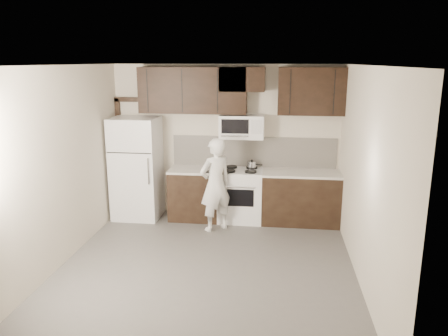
% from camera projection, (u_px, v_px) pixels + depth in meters
% --- Properties ---
extents(floor, '(4.50, 4.50, 0.00)m').
position_uv_depth(floor, '(206.00, 268.00, 5.94)').
color(floor, '#595654').
rests_on(floor, ground).
extents(back_wall, '(4.00, 0.00, 4.00)m').
position_uv_depth(back_wall, '(226.00, 141.00, 7.79)').
color(back_wall, beige).
rests_on(back_wall, ground).
extents(ceiling, '(4.50, 4.50, 0.00)m').
position_uv_depth(ceiling, '(204.00, 65.00, 5.30)').
color(ceiling, white).
rests_on(ceiling, back_wall).
extents(counter_run, '(2.95, 0.64, 0.91)m').
position_uv_depth(counter_run, '(258.00, 196.00, 7.63)').
color(counter_run, black).
rests_on(counter_run, floor).
extents(stove, '(0.76, 0.66, 0.94)m').
position_uv_depth(stove, '(241.00, 195.00, 7.67)').
color(stove, white).
rests_on(stove, floor).
extents(backsplash, '(2.90, 0.02, 0.54)m').
position_uv_depth(backsplash, '(254.00, 152.00, 7.76)').
color(backsplash, beige).
rests_on(backsplash, counter_run).
extents(upper_cabinets, '(3.48, 0.35, 0.78)m').
position_uv_depth(upper_cabinets, '(237.00, 89.00, 7.37)').
color(upper_cabinets, black).
rests_on(upper_cabinets, back_wall).
extents(microwave, '(0.76, 0.42, 0.40)m').
position_uv_depth(microwave, '(242.00, 127.00, 7.49)').
color(microwave, white).
rests_on(microwave, upper_cabinets).
extents(refrigerator, '(0.80, 0.76, 1.80)m').
position_uv_depth(refrigerator, '(137.00, 168.00, 7.74)').
color(refrigerator, white).
rests_on(refrigerator, floor).
extents(door_trim, '(0.50, 0.08, 2.12)m').
position_uv_depth(door_trim, '(122.00, 145.00, 8.00)').
color(door_trim, black).
rests_on(door_trim, floor).
extents(saucepan, '(0.28, 0.18, 0.16)m').
position_uv_depth(saucepan, '(252.00, 165.00, 7.67)').
color(saucepan, silver).
rests_on(saucepan, stove).
extents(baking_tray, '(0.45, 0.38, 0.02)m').
position_uv_depth(baking_tray, '(220.00, 171.00, 7.43)').
color(baking_tray, black).
rests_on(baking_tray, counter_run).
extents(pizza, '(0.32, 0.32, 0.02)m').
position_uv_depth(pizza, '(220.00, 170.00, 7.42)').
color(pizza, beige).
rests_on(pizza, baking_tray).
extents(person, '(0.67, 0.65, 1.56)m').
position_uv_depth(person, '(215.00, 185.00, 7.13)').
color(person, white).
rests_on(person, floor).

